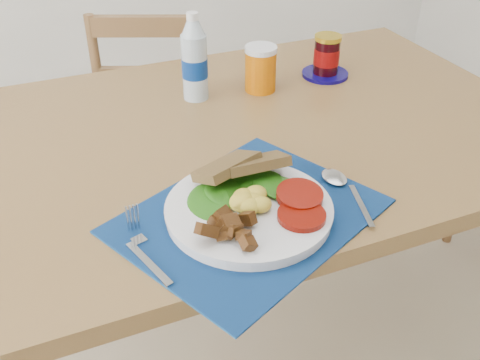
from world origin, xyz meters
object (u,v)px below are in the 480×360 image
Objects in this scene: breakfast_plate at (247,208)px; jam_on_saucer at (326,58)px; water_bottle at (195,62)px; chair_far at (153,94)px; juice_glass at (261,70)px.

jam_on_saucer is at bearing 35.30° from breakfast_plate.
breakfast_plate is 0.51m from water_bottle.
chair_far is 0.63m from water_bottle.
breakfast_plate is 0.66m from jam_on_saucer.
chair_far reaches higher than breakfast_plate.
juice_glass is 0.20m from jam_on_saucer.
chair_far is at bearing 72.04° from breakfast_plate.
water_bottle is (0.08, 0.50, 0.07)m from breakfast_plate.
chair_far reaches higher than water_bottle.
water_bottle is 1.73× the size of jam_on_saucer.
breakfast_plate is 2.36× the size of jam_on_saucer.
breakfast_plate is 0.54m from juice_glass.
juice_glass is at bearing -176.20° from jam_on_saucer.
chair_far reaches higher than juice_glass.
jam_on_saucer is at bearing -1.16° from water_bottle.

